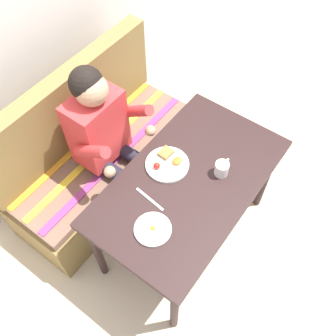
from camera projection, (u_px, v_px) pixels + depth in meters
ground_plane at (185, 235)px, 2.74m from camera, size 8.00×8.00×0.00m
back_wall at (5, 10)px, 2.10m from camera, size 4.40×0.10×2.60m
table at (189, 188)px, 2.21m from camera, size 1.20×0.70×0.73m
couch at (99, 157)px, 2.72m from camera, size 1.44×0.56×1.00m
person at (107, 135)px, 2.31m from camera, size 0.45×0.61×1.21m
plate_breakfast at (167, 163)px, 2.19m from camera, size 0.25×0.25×0.05m
plate_eggs at (153, 229)px, 1.95m from camera, size 0.20×0.20×0.04m
coffee_mug at (222, 168)px, 2.13m from camera, size 0.12×0.08×0.09m
knife at (150, 199)px, 2.06m from camera, size 0.04×0.20×0.00m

